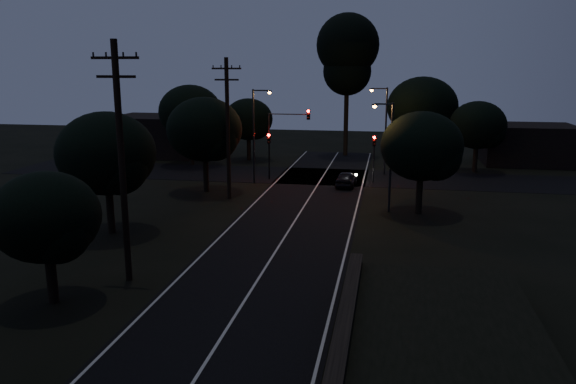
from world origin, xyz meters
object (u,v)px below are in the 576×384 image
(signal_mast, at_px, (288,131))
(tall_pine, at_px, (347,54))
(utility_pole_far, at_px, (228,127))
(signal_left, at_px, (269,148))
(streetlight_b, at_px, (384,125))
(streetlight_c, at_px, (389,150))
(car, at_px, (346,179))
(streetlight_a, at_px, (256,130))
(signal_right, at_px, (374,150))
(utility_pole_mid, at_px, (121,160))

(signal_mast, bearing_deg, tall_pine, 75.38)
(utility_pole_far, relative_size, signal_left, 2.56)
(signal_left, distance_m, streetlight_b, 10.84)
(tall_pine, xyz_separation_m, streetlight_c, (4.83, -25.00, -6.88))
(car, bearing_deg, utility_pole_far, 39.14)
(streetlight_b, relative_size, streetlight_c, 1.07)
(utility_pole_far, bearing_deg, streetlight_c, -9.60)
(streetlight_a, xyz_separation_m, streetlight_c, (11.14, -8.00, -0.29))
(utility_pole_far, relative_size, car, 2.77)
(streetlight_b, bearing_deg, signal_mast, -154.01)
(tall_pine, xyz_separation_m, streetlight_b, (4.31, -11.00, -6.59))
(tall_pine, relative_size, streetlight_a, 1.95)
(streetlight_a, bearing_deg, signal_left, 70.41)
(signal_left, bearing_deg, signal_mast, 0.13)
(streetlight_a, relative_size, streetlight_b, 1.00)
(tall_pine, xyz_separation_m, signal_right, (3.60, -15.01, -8.39))
(signal_right, xyz_separation_m, car, (-2.16, -1.92, -2.19))
(streetlight_b, bearing_deg, utility_pole_far, -133.30)
(utility_pole_mid, bearing_deg, streetlight_c, 51.74)
(streetlight_b, bearing_deg, streetlight_c, -87.86)
(utility_pole_far, xyz_separation_m, streetlight_a, (0.69, 6.00, -0.85))
(signal_left, xyz_separation_m, car, (7.04, -1.92, -2.19))
(signal_mast, distance_m, streetlight_c, 13.28)
(tall_pine, distance_m, streetlight_c, 26.37)
(streetlight_c, height_order, car, streetlight_c)
(streetlight_a, relative_size, car, 2.11)
(tall_pine, bearing_deg, streetlight_a, -110.36)
(signal_left, bearing_deg, signal_right, 0.00)
(utility_pole_mid, bearing_deg, signal_mast, 82.96)
(streetlight_c, bearing_deg, signal_mast, 131.19)
(tall_pine, relative_size, streetlight_b, 1.95)
(tall_pine, distance_m, signal_left, 18.09)
(streetlight_a, bearing_deg, utility_pole_far, -96.59)
(utility_pole_mid, distance_m, streetlight_a, 23.04)
(signal_mast, height_order, car, signal_mast)
(streetlight_c, bearing_deg, signal_right, 97.02)
(signal_mast, relative_size, streetlight_a, 0.78)
(streetlight_b, bearing_deg, signal_left, -157.95)
(utility_pole_mid, relative_size, signal_right, 2.68)
(signal_right, bearing_deg, signal_mast, 179.97)
(streetlight_c, bearing_deg, car, 112.82)
(streetlight_c, bearing_deg, signal_left, 136.24)
(signal_left, bearing_deg, streetlight_b, 22.05)
(utility_pole_mid, xyz_separation_m, signal_left, (1.40, 24.99, -2.90))
(utility_pole_mid, distance_m, utility_pole_far, 17.00)
(utility_pole_far, bearing_deg, utility_pole_mid, -90.00)
(signal_right, distance_m, streetlight_c, 10.18)
(utility_pole_far, xyz_separation_m, streetlight_c, (11.83, -2.00, -1.13))
(streetlight_b, bearing_deg, car, -115.82)
(utility_pole_mid, height_order, signal_left, utility_pole_mid)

